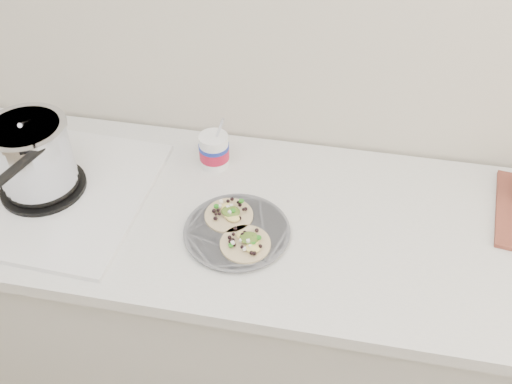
# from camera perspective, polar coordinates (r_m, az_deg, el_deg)

# --- Properties ---
(counter) EXTENTS (2.44, 0.66, 0.90)m
(counter) POSITION_cam_1_polar(r_m,az_deg,el_deg) (1.86, -0.44, -11.67)
(counter) COLOR beige
(counter) RESTS_ON ground
(stove) EXTENTS (0.58, 0.54, 0.27)m
(stove) POSITION_cam_1_polar(r_m,az_deg,el_deg) (1.62, -21.02, 2.29)
(stove) COLOR silver
(stove) RESTS_ON counter
(taco_plate) EXTENTS (0.27, 0.27, 0.04)m
(taco_plate) POSITION_cam_1_polar(r_m,az_deg,el_deg) (1.44, -1.92, -3.74)
(taco_plate) COLOR #595B61
(taco_plate) RESTS_ON counter
(tub) EXTENTS (0.09, 0.09, 0.20)m
(tub) POSITION_cam_1_polar(r_m,az_deg,el_deg) (1.62, -4.14, 4.47)
(tub) COLOR white
(tub) RESTS_ON counter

